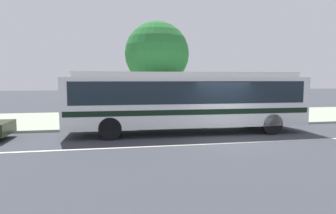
% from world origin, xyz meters
% --- Properties ---
extents(ground_plane, '(120.00, 120.00, 0.00)m').
position_xyz_m(ground_plane, '(0.00, 0.00, 0.00)').
color(ground_plane, '#363A41').
extents(sidewalk_slab, '(60.00, 8.00, 0.12)m').
position_xyz_m(sidewalk_slab, '(0.00, 7.18, 0.06)').
color(sidewalk_slab, '#97A08A').
rests_on(sidewalk_slab, ground_plane).
extents(lane_stripe_center, '(56.00, 0.16, 0.01)m').
position_xyz_m(lane_stripe_center, '(0.00, -0.80, 0.00)').
color(lane_stripe_center, silver).
rests_on(lane_stripe_center, ground_plane).
extents(transit_bus, '(11.53, 2.76, 2.96)m').
position_xyz_m(transit_bus, '(-1.37, 1.83, 1.72)').
color(transit_bus, silver).
rests_on(transit_bus, ground_plane).
extents(pedestrian_waiting_near_sign, '(0.47, 0.47, 1.65)m').
position_xyz_m(pedestrian_waiting_near_sign, '(-2.72, 4.95, 1.08)').
color(pedestrian_waiting_near_sign, '#383943').
rests_on(pedestrian_waiting_near_sign, sidewalk_slab).
extents(bus_stop_sign, '(0.13, 0.44, 2.55)m').
position_xyz_m(bus_stop_sign, '(2.82, 3.71, 1.75)').
color(bus_stop_sign, gray).
rests_on(bus_stop_sign, sidewalk_slab).
extents(street_tree_near_stop, '(3.81, 3.81, 5.93)m').
position_xyz_m(street_tree_near_stop, '(-2.31, 5.47, 4.13)').
color(street_tree_near_stop, brown).
rests_on(street_tree_near_stop, sidewalk_slab).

